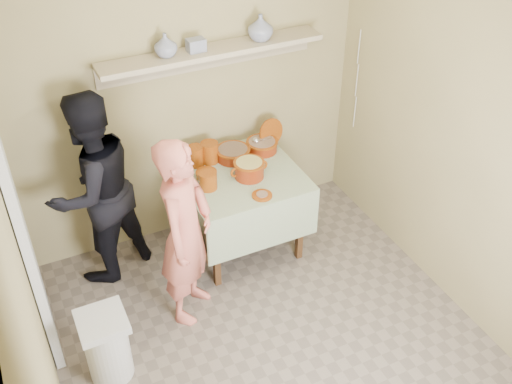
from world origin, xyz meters
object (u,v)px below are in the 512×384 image
person_helper (94,190)px  trash_bin (107,346)px  person_cook (186,233)px  cazuela_rice (249,168)px  serving_table (239,185)px

person_helper → trash_bin: bearing=51.3°
person_cook → cazuela_rice: 0.85m
cazuela_rice → trash_bin: 1.74m
cazuela_rice → trash_bin: size_ratio=0.59×
serving_table → trash_bin: bearing=-147.8°
person_cook → cazuela_rice: person_cook is taller
person_helper → trash_bin: (-0.25, -1.07, -0.53)m
person_cook → trash_bin: size_ratio=2.74×
person_cook → trash_bin: 0.94m
serving_table → person_helper: bearing=170.2°
person_helper → serving_table: (1.14, -0.20, -0.18)m
person_cook → person_helper: 0.88m
person_helper → cazuela_rice: 1.23m
person_cook → serving_table: bearing=-10.1°
serving_table → person_cook: bearing=-141.1°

